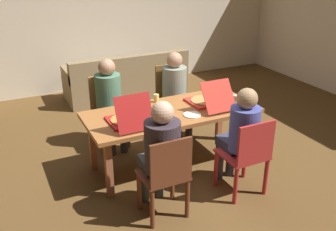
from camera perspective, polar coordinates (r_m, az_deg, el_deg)
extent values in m
plane|color=brown|center=(4.76, 0.53, -7.29)|extent=(20.00, 20.00, 0.00)
cube|color=beige|center=(7.27, -11.58, 15.09)|extent=(7.85, 0.12, 2.85)
cube|color=#A16130|center=(4.44, 0.57, 0.48)|extent=(2.04, 0.88, 0.05)
cube|color=#A65C3C|center=(4.05, -8.96, -8.04)|extent=(0.07, 0.07, 0.68)
cube|color=#A65C3C|center=(4.80, 11.95, -2.99)|extent=(0.07, 0.07, 0.68)
cube|color=#A65C3C|center=(4.59, -11.40, -4.22)|extent=(0.07, 0.07, 0.68)
cube|color=#A65C3C|center=(5.26, 7.79, -0.23)|extent=(0.07, 0.07, 0.68)
cylinder|color=olive|center=(5.07, -6.02, -2.56)|extent=(0.04, 0.04, 0.44)
cylinder|color=olive|center=(4.97, -10.04, -3.36)|extent=(0.04, 0.04, 0.44)
cylinder|color=olive|center=(5.39, -7.41, -0.99)|extent=(0.04, 0.04, 0.44)
cylinder|color=olive|center=(5.30, -11.20, -1.71)|extent=(0.04, 0.04, 0.44)
cube|color=olive|center=(5.08, -8.82, 0.21)|extent=(0.43, 0.43, 0.02)
cube|color=olive|center=(5.17, -9.68, 3.53)|extent=(0.41, 0.03, 0.48)
cylinder|color=#3A4145|center=(4.96, -6.77, -3.10)|extent=(0.10, 0.10, 0.46)
cylinder|color=#3A4145|center=(4.91, -8.59, -3.47)|extent=(0.10, 0.10, 0.46)
cube|color=#3A4145|center=(4.93, -8.35, 0.24)|extent=(0.30, 0.29, 0.11)
cylinder|color=#49785D|center=(4.97, -9.04, 3.44)|extent=(0.33, 0.33, 0.49)
sphere|color=#A3795D|center=(4.87, -9.30, 7.25)|extent=(0.22, 0.22, 0.22)
cylinder|color=#AD2827|center=(4.27, 7.28, -7.98)|extent=(0.05, 0.05, 0.44)
cylinder|color=#AD2827|center=(4.48, 11.56, -6.72)|extent=(0.05, 0.05, 0.44)
cylinder|color=#AD2827|center=(4.02, 10.23, -10.45)|extent=(0.05, 0.05, 0.44)
cylinder|color=#AD2827|center=(4.23, 14.63, -8.96)|extent=(0.05, 0.05, 0.44)
cube|color=#AD2827|center=(4.13, 11.18, -5.78)|extent=(0.46, 0.44, 0.02)
cube|color=#AD2827|center=(3.88, 13.23, -4.15)|extent=(0.44, 0.03, 0.44)
cylinder|color=#33354B|center=(4.41, 7.79, -6.80)|extent=(0.10, 0.10, 0.46)
cylinder|color=#33354B|center=(4.49, 9.47, -6.33)|extent=(0.10, 0.10, 0.46)
cube|color=#33354B|center=(4.21, 9.96, -4.13)|extent=(0.28, 0.32, 0.11)
cylinder|color=#4750A4|center=(3.99, 11.51, -2.02)|extent=(0.32, 0.32, 0.48)
sphere|color=#A17C55|center=(3.86, 11.91, 2.51)|extent=(0.22, 0.22, 0.22)
cylinder|color=brown|center=(5.37, 3.55, -0.94)|extent=(0.04, 0.04, 0.44)
cylinder|color=brown|center=(5.22, 0.23, -1.63)|extent=(0.04, 0.04, 0.44)
cylinder|color=brown|center=(5.69, 1.58, 0.57)|extent=(0.04, 0.04, 0.44)
cylinder|color=brown|center=(5.55, -1.60, -0.05)|extent=(0.04, 0.04, 0.44)
cube|color=brown|center=(5.36, 0.95, 1.76)|extent=(0.40, 0.46, 0.02)
cube|color=brown|center=(5.45, -0.05, 5.14)|extent=(0.38, 0.03, 0.52)
cylinder|color=#3B333A|center=(5.25, 3.21, -1.41)|extent=(0.10, 0.10, 0.46)
cylinder|color=#3B333A|center=(5.17, 1.59, -1.75)|extent=(0.10, 0.10, 0.46)
cube|color=#3B333A|center=(5.21, 1.73, 1.80)|extent=(0.30, 0.31, 0.11)
cylinder|color=gray|center=(5.26, 0.97, 4.83)|extent=(0.34, 0.34, 0.49)
sphere|color=#A57D5F|center=(5.16, 1.00, 8.41)|extent=(0.22, 0.22, 0.22)
cylinder|color=brown|center=(3.90, -4.40, -11.30)|extent=(0.05, 0.05, 0.44)
cylinder|color=brown|center=(4.02, 0.66, -9.98)|extent=(0.05, 0.05, 0.44)
cylinder|color=brown|center=(3.65, -2.41, -13.99)|extent=(0.05, 0.05, 0.44)
cylinder|color=brown|center=(3.78, 2.95, -12.45)|extent=(0.05, 0.05, 0.44)
cube|color=brown|center=(3.70, -0.81, -8.99)|extent=(0.44, 0.40, 0.02)
cube|color=brown|center=(3.44, 0.48, -7.20)|extent=(0.42, 0.03, 0.45)
cylinder|color=#373C3B|center=(4.01, -3.65, -9.98)|extent=(0.10, 0.10, 0.46)
cylinder|color=#373C3B|center=(4.07, -1.39, -9.41)|extent=(0.10, 0.10, 0.46)
cube|color=#373C3B|center=(3.79, -1.77, -7.14)|extent=(0.31, 0.29, 0.11)
cylinder|color=#362B34|center=(3.54, -0.84, -4.74)|extent=(0.35, 0.35, 0.50)
sphere|color=#DBA889|center=(3.39, -0.87, 0.46)|extent=(0.21, 0.21, 0.21)
cube|color=#AF1D1B|center=(4.17, -6.37, -0.78)|extent=(0.39, 0.39, 0.02)
cylinder|color=#C77F36|center=(4.16, -6.38, -0.57)|extent=(0.34, 0.34, 0.01)
cube|color=#AF1D1B|center=(3.86, -5.14, 0.36)|extent=(0.39, 0.15, 0.37)
cube|color=red|center=(4.68, 5.54, 2.10)|extent=(0.39, 0.39, 0.03)
cylinder|color=#C78547|center=(4.67, 5.55, 2.34)|extent=(0.34, 0.34, 0.01)
cube|color=red|center=(4.38, 7.68, 2.92)|extent=(0.39, 0.22, 0.33)
cylinder|color=white|center=(4.30, -0.84, 0.08)|extent=(0.24, 0.24, 0.01)
cylinder|color=white|center=(4.31, 3.68, 0.12)|extent=(0.20, 0.20, 0.01)
cylinder|color=silver|center=(4.61, 10.19, 2.23)|extent=(0.07, 0.07, 0.14)
cylinder|color=#E1CC65|center=(4.67, -1.78, 2.64)|extent=(0.06, 0.06, 0.10)
cylinder|color=#BD4B26|center=(4.80, 9.24, 3.06)|extent=(0.08, 0.08, 0.12)
cube|color=#8A7350|center=(6.97, -6.38, 4.78)|extent=(2.16, 0.80, 0.42)
cube|color=#8A7350|center=(6.56, -5.56, 7.33)|extent=(2.16, 0.16, 0.39)
cube|color=#8A7350|center=(6.63, -14.50, 5.92)|extent=(0.20, 0.76, 0.18)
cube|color=#8A7350|center=(7.25, 0.88, 8.16)|extent=(0.20, 0.76, 0.18)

